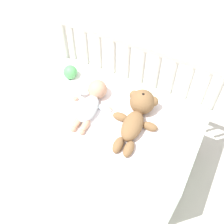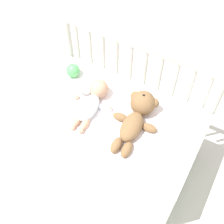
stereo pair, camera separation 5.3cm
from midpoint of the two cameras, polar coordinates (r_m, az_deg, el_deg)
ground_plane at (r=2.38m, az=0.79°, el=-8.24°), size 12.00×12.00×0.00m
crib_mattress at (r=2.15m, az=0.87°, el=-4.92°), size 1.09×0.62×0.54m
crib_rail at (r=2.06m, az=5.44°, el=6.97°), size 1.09×0.04×0.86m
blanket at (r=1.90m, az=1.10°, el=-1.61°), size 0.80×0.52×0.01m
teddy_bear at (r=1.86m, az=5.47°, el=-0.50°), size 0.29×0.44×0.16m
baby at (r=1.93m, az=-2.84°, el=2.01°), size 0.27×0.38×0.12m
toy_ball at (r=2.11m, az=-6.43°, el=7.53°), size 0.09×0.09×0.09m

